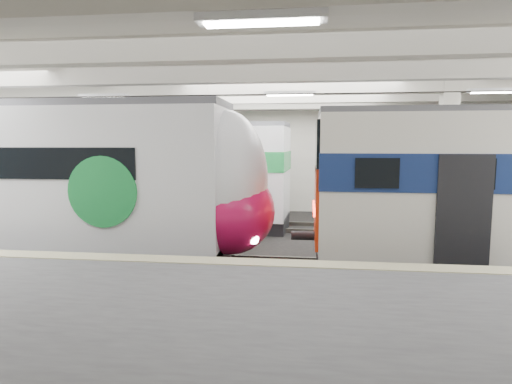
# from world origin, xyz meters

# --- Properties ---
(station_hall) EXTENTS (36.00, 24.00, 5.75)m
(station_hall) POSITION_xyz_m (0.00, -1.74, 3.24)
(station_hall) COLOR black
(station_hall) RESTS_ON ground
(modern_emu) EXTENTS (14.18, 2.93, 4.56)m
(modern_emu) POSITION_xyz_m (-6.77, -0.00, 2.24)
(modern_emu) COLOR white
(modern_emu) RESTS_ON ground
(far_train) EXTENTS (13.19, 3.31, 4.21)m
(far_train) POSITION_xyz_m (-6.72, 5.50, 2.18)
(far_train) COLOR white
(far_train) RESTS_ON ground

